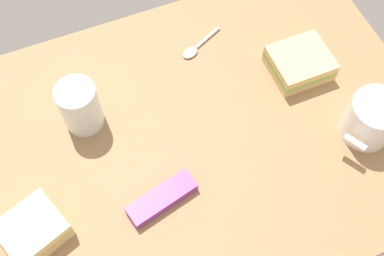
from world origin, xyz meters
TOP-DOWN VIEW (x-y plane):
  - tabletop at (0.00, 0.00)cm, footprint 90.00×64.00cm
  - coffee_mug_black at (30.09, -11.20)cm, footprint 11.61×9.83cm
  - sandwich_main at (-31.11, -7.33)cm, footprint 12.25×11.66cm
  - sandwich_side at (25.29, 5.82)cm, footprint 11.22×10.10cm
  - glass_of_milk at (-17.41, 10.62)cm, footprint 7.24×7.24cm
  - spoon at (8.48, 18.44)cm, footprint 10.31×5.90cm
  - snack_bar at (-9.60, -9.80)cm, footprint 13.12×6.66cm

SIDE VIEW (x-z plane):
  - tabletop at x=0.00cm, z-range 0.00..2.00cm
  - spoon at x=8.48cm, z-range 1.98..2.78cm
  - snack_bar at x=-9.60cm, z-range 2.00..4.00cm
  - sandwich_main at x=-31.11cm, z-range 2.00..6.40cm
  - sandwich_side at x=25.29cm, z-range 2.00..6.40cm
  - glass_of_milk at x=-17.41cm, z-range 1.32..11.55cm
  - coffee_mug_black at x=30.09cm, z-range 2.14..10.98cm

